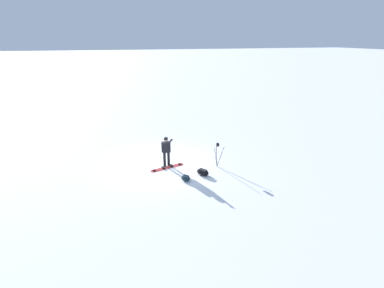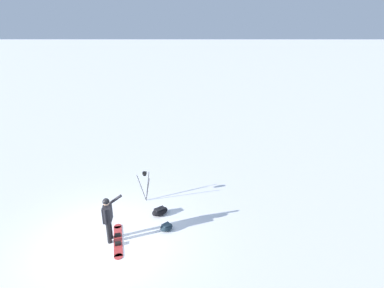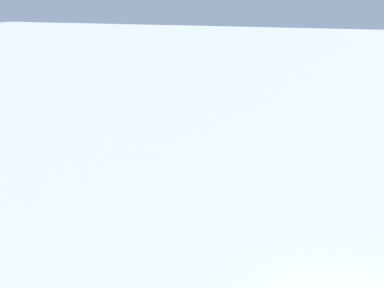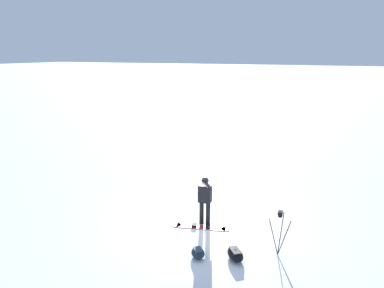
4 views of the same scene
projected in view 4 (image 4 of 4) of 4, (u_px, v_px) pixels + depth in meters
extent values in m
plane|color=white|center=(205.00, 221.00, 11.62)|extent=(300.00, 300.00, 0.00)
cylinder|color=black|center=(208.00, 213.00, 11.30)|extent=(0.14, 0.14, 0.79)
cylinder|color=black|center=(202.00, 212.00, 11.37)|extent=(0.14, 0.14, 0.79)
cube|color=black|center=(205.00, 194.00, 11.17)|extent=(0.42, 0.29, 0.56)
sphere|color=tan|center=(205.00, 181.00, 11.06)|extent=(0.21, 0.21, 0.21)
sphere|color=black|center=(205.00, 181.00, 11.05)|extent=(0.22, 0.22, 0.22)
cylinder|color=black|center=(208.00, 186.00, 10.79)|extent=(0.13, 0.51, 0.39)
cylinder|color=black|center=(199.00, 193.00, 11.25)|extent=(0.09, 0.09, 0.56)
cube|color=#B23333|center=(201.00, 227.00, 11.21)|extent=(1.61, 0.65, 0.02)
cylinder|color=#B23333|center=(226.00, 229.00, 11.08)|extent=(0.28, 0.28, 0.02)
cylinder|color=#B23333|center=(177.00, 225.00, 11.34)|extent=(0.28, 0.28, 0.02)
cube|color=black|center=(208.00, 226.00, 11.17)|extent=(0.18, 0.23, 0.08)
cube|color=black|center=(194.00, 225.00, 11.24)|extent=(0.18, 0.23, 0.08)
ellipsoid|color=black|center=(235.00, 254.00, 9.47)|extent=(0.71, 0.75, 0.28)
cube|color=black|center=(235.00, 251.00, 9.45)|extent=(0.42, 0.45, 0.08)
cylinder|color=#262628|center=(281.00, 233.00, 9.70)|extent=(0.08, 0.36, 1.16)
cylinder|color=#262628|center=(273.00, 237.00, 9.51)|extent=(0.28, 0.25, 1.16)
cylinder|color=#262628|center=(284.00, 238.00, 9.45)|extent=(0.34, 0.16, 1.16)
cube|color=black|center=(280.00, 216.00, 9.41)|extent=(0.10, 0.10, 0.06)
cube|color=black|center=(280.00, 213.00, 9.39)|extent=(0.12, 0.16, 0.10)
ellipsoid|color=#192833|center=(198.00, 253.00, 9.55)|extent=(0.57, 0.58, 0.26)
cube|color=#263A47|center=(198.00, 250.00, 9.53)|extent=(0.34, 0.35, 0.08)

